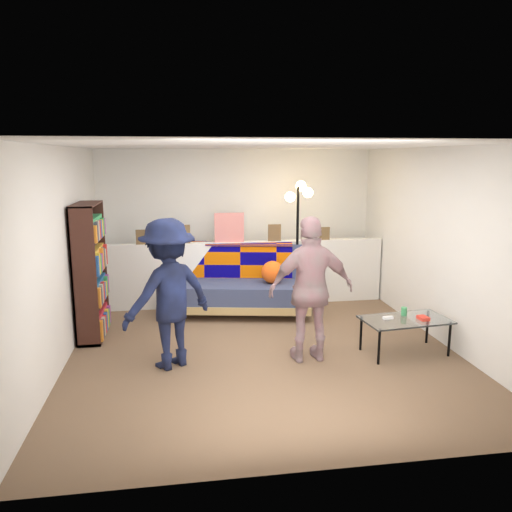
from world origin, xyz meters
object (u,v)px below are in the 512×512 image
at_px(futon_sofa, 241,285).
at_px(bookshelf, 90,276).
at_px(floor_lamp, 299,218).
at_px(person_left, 168,294).
at_px(coffee_table, 406,321).
at_px(person_right, 311,290).

height_order(futon_sofa, bookshelf, bookshelf).
bearing_deg(futon_sofa, floor_lamp, 12.56).
bearing_deg(bookshelf, person_left, -47.96).
bearing_deg(bookshelf, coffee_table, -17.31).
relative_size(person_left, person_right, 1.00).
distance_m(floor_lamp, person_left, 2.85).
xyz_separation_m(coffee_table, person_left, (-2.73, 0.06, 0.43)).
relative_size(futon_sofa, floor_lamp, 1.14).
xyz_separation_m(floor_lamp, person_right, (-0.35, -2.11, -0.54)).
height_order(bookshelf, person_right, bookshelf).
xyz_separation_m(floor_lamp, person_left, (-1.93, -2.03, -0.54)).
bearing_deg(person_left, person_right, 144.39).
height_order(futon_sofa, person_right, person_right).
xyz_separation_m(bookshelf, floor_lamp, (2.92, 0.93, 0.56)).
height_order(floor_lamp, person_right, floor_lamp).
height_order(coffee_table, floor_lamp, floor_lamp).
distance_m(futon_sofa, person_right, 2.03).
xyz_separation_m(futon_sofa, person_left, (-1.02, -1.83, 0.41)).
xyz_separation_m(futon_sofa, floor_lamp, (0.91, 0.20, 0.95)).
relative_size(futon_sofa, person_right, 1.33).
bearing_deg(futon_sofa, bookshelf, -160.17).
height_order(bookshelf, person_left, bookshelf).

